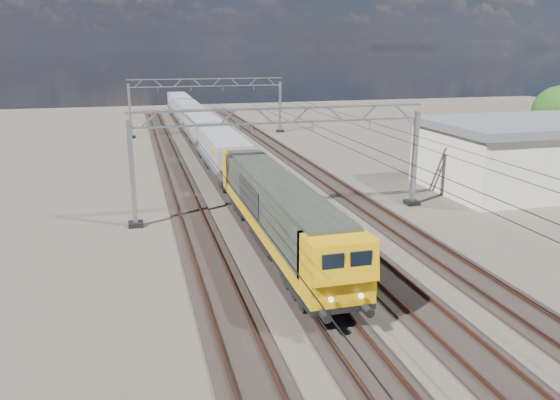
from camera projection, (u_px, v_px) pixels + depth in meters
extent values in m
plane|color=black|center=(300.00, 234.00, 32.66)|extent=(160.00, 160.00, 0.00)
cube|color=black|center=(200.00, 242.00, 31.15)|extent=(2.60, 140.00, 0.12)
cube|color=brown|center=(187.00, 240.00, 30.92)|extent=(0.08, 140.00, 0.16)
cube|color=brown|center=(213.00, 238.00, 31.28)|extent=(0.08, 140.00, 0.16)
cube|color=black|center=(268.00, 236.00, 32.15)|extent=(2.60, 140.00, 0.12)
cube|color=brown|center=(256.00, 234.00, 31.92)|extent=(0.08, 140.00, 0.16)
cube|color=brown|center=(280.00, 232.00, 32.28)|extent=(0.08, 140.00, 0.16)
cube|color=black|center=(332.00, 230.00, 33.15)|extent=(2.60, 140.00, 0.12)
cube|color=brown|center=(321.00, 228.00, 32.93)|extent=(0.08, 140.00, 0.16)
cube|color=brown|center=(343.00, 227.00, 33.29)|extent=(0.08, 140.00, 0.16)
cube|color=black|center=(392.00, 225.00, 34.15)|extent=(2.60, 140.00, 0.12)
cube|color=brown|center=(381.00, 223.00, 33.93)|extent=(0.08, 140.00, 0.16)
cube|color=brown|center=(402.00, 221.00, 34.29)|extent=(0.08, 140.00, 0.16)
cube|color=#91979F|center=(132.00, 175.00, 33.12)|extent=(0.30, 0.30, 6.60)
cube|color=#91979F|center=(415.00, 159.00, 37.88)|extent=(0.30, 0.30, 6.60)
cube|color=black|center=(136.00, 224.00, 33.97)|extent=(0.90, 0.90, 0.30)
cube|color=black|center=(412.00, 203.00, 38.72)|extent=(0.90, 0.90, 0.30)
cube|color=#91979F|center=(283.00, 108.00, 34.49)|extent=(19.30, 0.18, 0.12)
cube|color=#91979F|center=(283.00, 123.00, 34.73)|extent=(19.30, 0.18, 0.12)
cube|color=#91979F|center=(149.00, 120.00, 32.53)|extent=(1.03, 0.10, 0.94)
cube|color=#91979F|center=(189.00, 119.00, 33.13)|extent=(1.03, 0.10, 0.94)
cube|color=#91979F|center=(227.00, 117.00, 33.72)|extent=(1.03, 0.10, 0.94)
cube|color=#91979F|center=(265.00, 116.00, 34.32)|extent=(1.03, 0.10, 0.94)
cube|color=#91979F|center=(301.00, 115.00, 34.91)|extent=(1.03, 0.10, 0.94)
cube|color=#91979F|center=(336.00, 114.00, 35.50)|extent=(1.03, 0.10, 0.94)
cube|color=#91979F|center=(369.00, 113.00, 36.10)|extent=(1.03, 0.10, 0.94)
cube|color=#91979F|center=(402.00, 112.00, 36.69)|extent=(1.03, 0.10, 0.94)
cube|color=#91979F|center=(188.00, 131.00, 33.32)|extent=(0.06, 0.06, 0.65)
cube|color=#91979F|center=(252.00, 129.00, 34.32)|extent=(0.06, 0.06, 0.65)
cube|color=#91979F|center=(313.00, 127.00, 35.32)|extent=(0.06, 0.06, 0.65)
cube|color=#91979F|center=(370.00, 124.00, 36.32)|extent=(0.06, 0.06, 0.65)
cube|color=#91979F|center=(130.00, 111.00, 66.61)|extent=(0.30, 0.30, 6.60)
cube|color=#91979F|center=(280.00, 107.00, 71.36)|extent=(0.30, 0.30, 6.60)
cube|color=black|center=(132.00, 137.00, 67.45)|extent=(0.90, 0.90, 0.30)
cube|color=black|center=(280.00, 131.00, 72.21)|extent=(0.90, 0.90, 0.30)
cube|color=#91979F|center=(207.00, 79.00, 67.98)|extent=(19.30, 0.18, 0.12)
cube|color=#91979F|center=(207.00, 86.00, 68.22)|extent=(19.30, 0.18, 0.12)
cube|color=#91979F|center=(138.00, 84.00, 66.02)|extent=(1.03, 0.10, 0.94)
cube|color=#91979F|center=(158.00, 83.00, 66.61)|extent=(1.03, 0.10, 0.94)
cube|color=#91979F|center=(178.00, 83.00, 67.21)|extent=(1.03, 0.10, 0.94)
cube|color=#91979F|center=(197.00, 83.00, 67.80)|extent=(1.03, 0.10, 0.94)
cube|color=#91979F|center=(216.00, 82.00, 68.40)|extent=(1.03, 0.10, 0.94)
cube|color=#91979F|center=(235.00, 82.00, 68.99)|extent=(1.03, 0.10, 0.94)
cube|color=#91979F|center=(253.00, 82.00, 69.59)|extent=(1.03, 0.10, 0.94)
cube|color=#91979F|center=(271.00, 81.00, 70.18)|extent=(1.03, 0.10, 0.94)
cube|color=#91979F|center=(158.00, 90.00, 66.81)|extent=(0.06, 0.06, 0.65)
cube|color=#91979F|center=(191.00, 89.00, 67.81)|extent=(0.06, 0.06, 0.65)
cube|color=#91979F|center=(223.00, 88.00, 68.81)|extent=(0.06, 0.06, 0.65)
cube|color=#91979F|center=(254.00, 88.00, 69.81)|extent=(0.06, 0.06, 0.65)
cylinder|color=black|center=(183.00, 128.00, 37.13)|extent=(0.03, 140.00, 0.03)
cylinder|color=black|center=(182.00, 120.00, 36.99)|extent=(0.03, 140.00, 0.03)
cylinder|color=black|center=(240.00, 126.00, 38.13)|extent=(0.03, 140.00, 0.03)
cylinder|color=black|center=(240.00, 118.00, 37.99)|extent=(0.03, 140.00, 0.03)
cylinder|color=black|center=(295.00, 124.00, 39.13)|extent=(0.03, 140.00, 0.03)
cylinder|color=black|center=(295.00, 117.00, 39.00)|extent=(0.03, 140.00, 0.03)
cylinder|color=black|center=(347.00, 122.00, 40.13)|extent=(0.03, 140.00, 0.03)
cylinder|color=black|center=(347.00, 115.00, 40.00)|extent=(0.03, 140.00, 0.03)
cube|color=black|center=(314.00, 283.00, 24.03)|extent=(2.20, 3.60, 0.60)
cube|color=black|center=(252.00, 204.00, 36.12)|extent=(2.20, 3.60, 0.60)
cube|color=black|center=(277.00, 229.00, 29.97)|extent=(2.65, 20.00, 0.25)
cube|color=black|center=(277.00, 236.00, 30.08)|extent=(2.20, 4.50, 0.75)
cube|color=#262922|center=(277.00, 204.00, 29.59)|extent=(2.65, 17.00, 2.60)
cube|color=#D69B0B|center=(253.00, 224.00, 29.52)|extent=(0.04, 17.00, 0.60)
cube|color=#D69B0B|center=(300.00, 220.00, 30.20)|extent=(0.04, 17.00, 0.60)
cube|color=black|center=(248.00, 195.00, 30.09)|extent=(0.05, 5.00, 1.40)
cube|color=black|center=(295.00, 192.00, 30.77)|extent=(0.05, 5.00, 1.40)
cube|color=#262922|center=(277.00, 180.00, 29.22)|extent=(2.25, 18.00, 0.15)
cube|color=#D69B0B|center=(336.00, 267.00, 21.13)|extent=(2.65, 1.80, 2.60)
cube|color=#D69B0B|center=(346.00, 264.00, 20.11)|extent=(2.60, 0.46, 1.52)
cube|color=black|center=(333.00, 264.00, 19.85)|extent=(0.85, 0.08, 0.75)
cube|color=black|center=(361.00, 261.00, 20.13)|extent=(0.85, 0.08, 0.75)
cylinder|color=black|center=(325.00, 316.00, 20.17)|extent=(0.36, 0.50, 0.36)
cylinder|color=black|center=(368.00, 311.00, 20.60)|extent=(0.36, 0.50, 0.36)
cylinder|color=white|center=(331.00, 300.00, 20.17)|extent=(0.20, 0.08, 0.20)
cylinder|color=white|center=(361.00, 296.00, 20.47)|extent=(0.20, 0.08, 0.20)
cube|color=#D69B0B|center=(244.00, 170.00, 38.06)|extent=(2.65, 1.80, 2.60)
cube|color=#D69B0B|center=(241.00, 160.00, 38.81)|extent=(2.60, 0.46, 1.52)
cube|color=black|center=(233.00, 159.00, 38.73)|extent=(0.85, 0.08, 0.75)
cube|color=black|center=(248.00, 158.00, 39.01)|extent=(0.85, 0.08, 0.75)
cylinder|color=black|center=(229.00, 186.00, 39.34)|extent=(0.36, 0.50, 0.36)
cylinder|color=black|center=(252.00, 184.00, 39.76)|extent=(0.36, 0.50, 0.36)
cylinder|color=white|center=(233.00, 178.00, 39.14)|extent=(0.20, 0.08, 0.20)
cylinder|color=white|center=(249.00, 177.00, 39.45)|extent=(0.20, 0.08, 0.20)
cube|color=black|center=(234.00, 182.00, 42.36)|extent=(2.20, 2.60, 0.55)
cube|color=black|center=(216.00, 160.00, 50.73)|extent=(2.20, 2.60, 0.55)
cube|color=black|center=(224.00, 166.00, 46.45)|extent=(2.40, 13.00, 0.20)
cube|color=gray|center=(223.00, 146.00, 45.99)|extent=(2.80, 12.00, 1.80)
cube|color=#45474C|center=(213.00, 161.00, 46.09)|extent=(1.48, 12.00, 1.36)
cube|color=#45474C|center=(235.00, 160.00, 46.56)|extent=(1.48, 12.00, 1.36)
cube|color=#D69B0B|center=(212.00, 151.00, 42.82)|extent=(0.04, 1.20, 0.50)
cube|color=black|center=(208.00, 150.00, 55.57)|extent=(2.20, 2.60, 0.55)
cube|color=black|center=(198.00, 137.00, 63.94)|extent=(2.20, 2.60, 0.55)
cube|color=black|center=(203.00, 140.00, 59.66)|extent=(2.40, 13.00, 0.20)
cube|color=gray|center=(202.00, 124.00, 59.20)|extent=(2.80, 12.00, 1.80)
cube|color=#45474C|center=(194.00, 136.00, 59.30)|extent=(1.48, 12.00, 1.36)
cube|color=#45474C|center=(211.00, 135.00, 59.77)|extent=(1.48, 12.00, 1.36)
cube|color=#D69B0B|center=(192.00, 127.00, 56.03)|extent=(0.04, 1.20, 0.50)
cube|color=black|center=(193.00, 130.00, 68.78)|extent=(2.20, 2.60, 0.55)
cube|color=black|center=(186.00, 121.00, 77.15)|extent=(2.20, 2.60, 0.55)
cube|color=black|center=(189.00, 123.00, 72.87)|extent=(2.40, 13.00, 0.20)
cube|color=gray|center=(189.00, 110.00, 72.41)|extent=(2.80, 12.00, 1.80)
cube|color=#45474C|center=(182.00, 120.00, 72.50)|extent=(1.48, 12.00, 1.36)
cube|color=#45474C|center=(196.00, 119.00, 72.98)|extent=(1.48, 12.00, 1.36)
cube|color=#D69B0B|center=(180.00, 112.00, 69.23)|extent=(0.04, 1.20, 0.50)
cube|color=black|center=(183.00, 117.00, 81.99)|extent=(2.20, 2.60, 0.55)
cube|color=black|center=(177.00, 111.00, 90.36)|extent=(2.20, 2.60, 0.55)
cube|color=black|center=(180.00, 112.00, 86.08)|extent=(2.40, 13.00, 0.20)
cube|color=gray|center=(179.00, 101.00, 85.62)|extent=(2.80, 12.00, 1.80)
cube|color=#45474C|center=(174.00, 109.00, 85.71)|extent=(1.48, 12.00, 1.36)
cube|color=#45474C|center=(186.00, 108.00, 86.19)|extent=(1.48, 12.00, 1.36)
cube|color=#D69B0B|center=(171.00, 102.00, 82.44)|extent=(0.04, 1.20, 0.50)
cube|color=beige|center=(544.00, 157.00, 43.11)|extent=(18.00, 10.00, 4.80)
cube|color=slate|center=(549.00, 123.00, 42.38)|extent=(18.60, 10.60, 0.60)
cylinder|color=#3A251A|center=(554.00, 144.00, 52.73)|extent=(0.70, 0.70, 3.50)
sphere|color=black|center=(559.00, 112.00, 51.88)|extent=(4.89, 4.89, 4.89)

